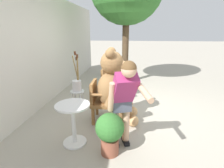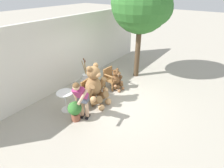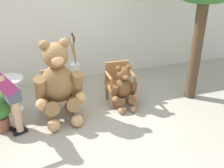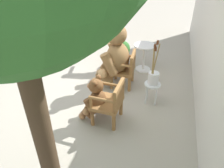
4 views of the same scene
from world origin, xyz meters
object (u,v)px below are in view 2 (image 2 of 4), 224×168
Objects in this scene: round_side_table at (66,99)px; wooden_chair_left at (90,91)px; patio_tree at (144,4)px; person_visitor at (81,97)px; wooden_chair_right at (111,77)px; white_stool at (86,82)px; teddy_bear_small at (117,80)px; teddy_bear_large at (95,86)px; brush_bucket at (85,76)px; potted_plant at (75,110)px.

wooden_chair_left is at bearing -19.68° from round_side_table.
patio_tree reaches higher than wooden_chair_left.
patio_tree is (3.92, 0.11, 2.27)m from person_visitor.
wooden_chair_right is 1.87× the size of white_stool.
wooden_chair_right is at bearing 88.78° from teddy_bear_small.
patio_tree reaches higher than teddy_bear_large.
brush_bucket is at bearing 129.13° from teddy_bear_small.
patio_tree is 6.53× the size of potted_plant.
brush_bucket reaches higher than wooden_chair_right.
brush_bucket is 3.72m from patio_tree.
teddy_bear_small is at bearing 5.66° from person_visitor.
white_stool is 0.29m from brush_bucket.
potted_plant is (-1.07, -0.06, -0.36)m from teddy_bear_large.
teddy_bear_small is (1.29, -0.03, -0.30)m from teddy_bear_large.
teddy_bear_small is 1.28× the size of round_side_table.
brush_bucket is (0.49, 0.95, -0.11)m from teddy_bear_large.
potted_plant is at bearing -106.46° from round_side_table.
person_visitor is 0.94m from round_side_table.
person_visitor is at bearing -178.34° from patio_tree.
wooden_chair_right is 1.07m from white_stool.
wooden_chair_left is 0.39m from teddy_bear_large.
teddy_bear_large is at bearing 14.88° from person_visitor.
brush_bucket is 1.43m from round_side_table.
teddy_bear_small is at bearing -91.22° from wooden_chair_right.
patio_tree reaches higher than potted_plant.
teddy_bear_small is at bearing 176.46° from patio_tree.
person_visitor reaches higher than wooden_chair_right.
potted_plant is (-0.15, 0.19, -0.50)m from person_visitor.
patio_tree reaches higher than teddy_bear_small.
white_stool is 0.64× the size of round_side_table.
white_stool is 0.68× the size of potted_plant.
teddy_bear_large reaches higher than white_stool.
potted_plant reaches higher than white_stool.
white_stool is at bearing 33.00° from potted_plant.
brush_bucket is at bearing 15.29° from round_side_table.
teddy_bear_small reaches higher than round_side_table.
potted_plant is at bearing -163.30° from wooden_chair_left.
potted_plant is (-4.07, 0.08, -2.77)m from patio_tree.
teddy_bear_large is 1.68× the size of teddy_bear_small.
wooden_chair_left is 1.11m from potted_plant.
wooden_chair_left is 1.26× the size of potted_plant.
wooden_chair_left is 1.87× the size of white_stool.
wooden_chair_right is at bearing -40.67° from white_stool.
white_stool is 0.48× the size of brush_bucket.
teddy_bear_large is 3.85m from patio_tree.
white_stool is 0.10× the size of patio_tree.
wooden_chair_right is 1.07m from brush_bucket.
person_visitor reaches higher than brush_bucket.
wooden_chair_right is 1.19× the size of round_side_table.
round_side_table is (-1.37, -0.38, -0.19)m from brush_bucket.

